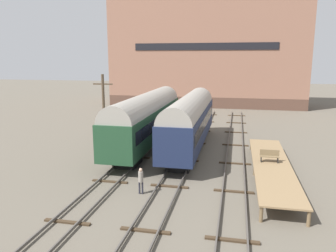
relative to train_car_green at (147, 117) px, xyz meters
The scene contains 11 objects.
ground_plane 8.60m from the train_car_green, 57.79° to the right, with size 200.00×200.00×0.00m, color #60594C.
track_left 7.40m from the train_car_green, 90.00° to the right, with size 2.60×60.00×0.26m.
track_middle 8.55m from the train_car_green, 57.79° to the right, with size 2.60×60.00×0.26m.
track_right 11.33m from the train_car_green, 38.43° to the right, with size 2.60×60.00×0.26m.
train_car_green is the anchor object (origin of this frame).
train_car_navy 4.30m from the train_car_green, ahead, with size 2.91×17.10×5.26m.
station_platform 13.04m from the train_car_green, 29.05° to the right, with size 2.68×14.93×0.98m.
bench 12.62m from the train_car_green, 27.59° to the right, with size 1.40×0.40×0.91m.
person_worker 11.81m from the train_car_green, 76.42° to the right, with size 0.32×0.32×1.73m.
utility_pole 4.50m from the train_car_green, 134.14° to the right, with size 1.80×0.24×7.23m.
warehouse_building 33.50m from the train_car_green, 85.27° to the left, with size 35.02×11.23×19.35m.
Camera 1 is at (4.24, -23.51, 8.52)m, focal length 35.00 mm.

